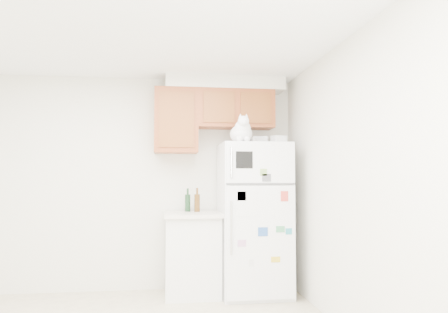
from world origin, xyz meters
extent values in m
cube|color=silver|center=(0.00, 2.00, 1.25)|extent=(3.80, 0.04, 2.50)
cube|color=silver|center=(0.00, -2.00, 1.25)|extent=(3.80, 0.04, 2.50)
cube|color=silver|center=(1.90, 0.00, 1.25)|extent=(0.04, 4.00, 2.50)
cube|color=white|center=(0.00, 0.00, 2.50)|extent=(3.80, 4.00, 0.04)
cube|color=#9F4822|center=(1.20, 1.82, 2.12)|extent=(0.90, 0.33, 0.45)
cube|color=#9F4822|center=(0.50, 1.82, 1.98)|extent=(0.50, 0.33, 0.75)
cube|color=silver|center=(1.07, 1.83, 2.42)|extent=(1.40, 0.37, 0.15)
cube|color=white|center=(1.38, 1.62, 0.85)|extent=(0.76, 0.72, 1.70)
cube|color=white|center=(1.38, 1.25, 1.48)|extent=(0.74, 0.03, 0.44)
cube|color=white|center=(1.38, 1.25, 0.64)|extent=(0.74, 0.03, 1.19)
cube|color=#59595B|center=(1.38, 1.25, 1.25)|extent=(0.74, 0.03, 0.02)
cylinder|color=silver|center=(1.06, 1.22, 1.47)|extent=(0.02, 0.02, 0.32)
cylinder|color=silver|center=(1.06, 1.22, 0.80)|extent=(0.02, 0.02, 0.55)
cube|color=black|center=(1.20, 1.23, 1.50)|extent=(0.18, 0.00, 0.18)
cube|color=white|center=(1.22, 1.23, 1.05)|extent=(0.22, 0.00, 0.28)
cube|color=#82A854|center=(1.40, 1.23, 1.37)|extent=(0.08, 0.00, 0.07)
cube|color=teal|center=(1.67, 1.23, 0.75)|extent=(0.07, 0.00, 0.06)
cube|color=#535559|center=(1.44, 1.23, 1.31)|extent=(0.10, 0.00, 0.08)
cube|color=silver|center=(1.27, 1.23, 0.43)|extent=(0.05, 0.00, 0.07)
cube|color=#27529F|center=(1.39, 1.23, 0.75)|extent=(0.10, 0.00, 0.09)
cube|color=#D153B5|center=(1.17, 1.23, 1.12)|extent=(0.09, 0.00, 0.10)
cube|color=#C089B4|center=(1.17, 1.23, 0.63)|extent=(0.09, 0.00, 0.07)
cube|color=#C53B31|center=(1.63, 1.23, 1.12)|extent=(0.08, 0.00, 0.11)
cube|color=gold|center=(1.53, 1.23, 0.46)|extent=(0.10, 0.00, 0.06)
cube|color=#3F8B58|center=(1.58, 1.23, 0.77)|extent=(0.09, 0.00, 0.07)
cube|color=white|center=(0.69, 1.68, 0.44)|extent=(0.60, 0.60, 0.88)
cube|color=white|center=(0.69, 1.66, 0.90)|extent=(0.64, 0.64, 0.04)
ellipsoid|color=white|center=(1.21, 1.50, 1.80)|extent=(0.25, 0.33, 0.21)
ellipsoid|color=white|center=(1.21, 1.40, 1.85)|extent=(0.18, 0.14, 0.20)
sphere|color=white|center=(1.21, 1.35, 1.92)|extent=(0.12, 0.12, 0.12)
cone|color=white|center=(1.18, 1.35, 1.98)|extent=(0.04, 0.04, 0.05)
cone|color=white|center=(1.24, 1.35, 1.98)|extent=(0.04, 0.04, 0.05)
cone|color=#D88C8C|center=(1.18, 1.34, 1.98)|extent=(0.02, 0.02, 0.03)
cone|color=#D88C8C|center=(1.24, 1.34, 1.98)|extent=(0.02, 0.02, 0.03)
sphere|color=white|center=(1.21, 1.30, 1.90)|extent=(0.05, 0.05, 0.05)
sphere|color=white|center=(1.17, 1.37, 1.73)|extent=(0.07, 0.07, 0.07)
sphere|color=white|center=(1.25, 1.37, 1.73)|extent=(0.07, 0.07, 0.07)
cylinder|color=white|center=(1.32, 1.61, 1.73)|extent=(0.15, 0.21, 0.07)
cube|color=white|center=(1.50, 1.78, 1.75)|extent=(0.22, 0.19, 0.10)
cube|color=white|center=(1.66, 1.55, 1.74)|extent=(0.17, 0.15, 0.09)
camera|label=1|loc=(0.35, -3.27, 1.31)|focal=35.00mm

